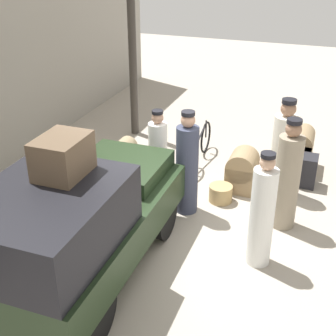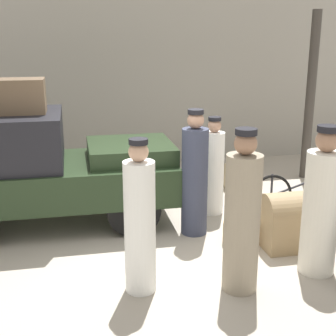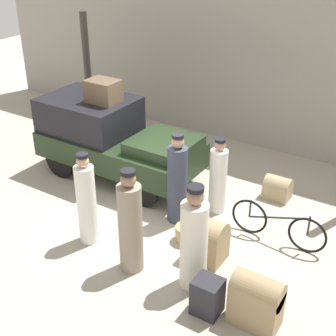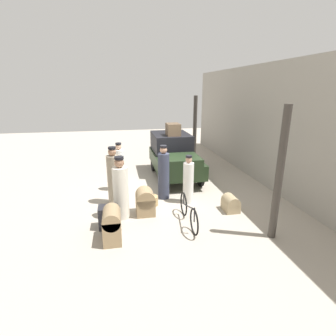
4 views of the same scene
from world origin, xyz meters
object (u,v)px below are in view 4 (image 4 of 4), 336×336
object	(u,v)px
conductor_in_dark_uniform	(120,169)
suitcase_tan_flat	(145,202)
wicker_basket	(152,201)
suitcase_black_upright	(106,217)
bicycle	(189,212)
porter_carrying_trunk	(121,191)
porter_lifting_near_truck	(188,181)
trunk_barrel_dark	(112,224)
trunk_on_truck_roof	(173,129)
porter_standing_middle	(114,178)
truck	(174,154)
porter_with_bicycle	(164,174)
trunk_wicker_pale	(231,204)

from	to	relation	value
conductor_in_dark_uniform	suitcase_tan_flat	world-z (taller)	conductor_in_dark_uniform
wicker_basket	suitcase_black_upright	xyz separation A→B (m)	(1.16, -1.37, 0.15)
conductor_in_dark_uniform	suitcase_tan_flat	xyz separation A→B (m)	(2.08, 0.69, -0.42)
bicycle	porter_carrying_trunk	distance (m)	1.99
porter_lifting_near_truck	trunk_barrel_dark	world-z (taller)	porter_lifting_near_truck
trunk_on_truck_roof	bicycle	bearing A→B (deg)	-6.06
suitcase_tan_flat	trunk_barrel_dark	bearing A→B (deg)	-36.40
bicycle	conductor_in_dark_uniform	distance (m)	3.45
bicycle	porter_standing_middle	size ratio (longest dim) A/B	0.96
wicker_basket	trunk_barrel_dark	xyz separation A→B (m)	(1.85, -1.20, 0.29)
wicker_basket	suitcase_tan_flat	xyz separation A→B (m)	(0.57, -0.26, 0.24)
wicker_basket	trunk_on_truck_roof	world-z (taller)	trunk_on_truck_roof
truck	trunk_barrel_dark	bearing A→B (deg)	-28.56
truck	porter_standing_middle	size ratio (longest dim) A/B	1.96
truck	porter_carrying_trunk	distance (m)	4.09
porter_standing_middle	trunk_on_truck_roof	size ratio (longest dim) A/B	2.71
wicker_basket	porter_lifting_near_truck	world-z (taller)	porter_lifting_near_truck
truck	conductor_in_dark_uniform	world-z (taller)	conductor_in_dark_uniform
porter_standing_middle	trunk_on_truck_roof	bearing A→B (deg)	135.45
suitcase_black_upright	porter_with_bicycle	bearing A→B (deg)	131.88
wicker_basket	porter_carrying_trunk	world-z (taller)	porter_carrying_trunk
truck	trunk_on_truck_roof	xyz separation A→B (m)	(-0.14, 0.00, 1.03)
conductor_in_dark_uniform	porter_standing_middle	xyz separation A→B (m)	(1.11, -0.20, 0.04)
porter_carrying_trunk	conductor_in_dark_uniform	distance (m)	2.18
bicycle	suitcase_tan_flat	size ratio (longest dim) A/B	2.27
trunk_on_truck_roof	conductor_in_dark_uniform	bearing A→B (deg)	-58.53
truck	porter_with_bicycle	size ratio (longest dim) A/B	2.00
porter_with_bicycle	suitcase_tan_flat	size ratio (longest dim) A/B	2.32
wicker_basket	porter_lifting_near_truck	size ratio (longest dim) A/B	0.27
trunk_wicker_pale	suitcase_black_upright	size ratio (longest dim) A/B	0.91
trunk_wicker_pale	suitcase_tan_flat	bearing A→B (deg)	-96.40
truck	trunk_barrel_dark	xyz separation A→B (m)	(4.59, -2.50, -0.49)
suitcase_tan_flat	trunk_barrel_dark	xyz separation A→B (m)	(1.28, -0.94, 0.05)
porter_lifting_near_truck	trunk_wicker_pale	distance (m)	1.50
porter_carrying_trunk	suitcase_black_upright	xyz separation A→B (m)	(0.49, -0.42, -0.53)
porter_carrying_trunk	suitcase_black_upright	bearing A→B (deg)	-40.99
porter_lifting_near_truck	porter_with_bicycle	distance (m)	0.88
porter_with_bicycle	trunk_barrel_dark	xyz separation A→B (m)	(2.36, -1.69, -0.39)
suitcase_black_upright	suitcase_tan_flat	bearing A→B (deg)	117.96
wicker_basket	porter_standing_middle	bearing A→B (deg)	-109.06
conductor_in_dark_uniform	porter_carrying_trunk	bearing A→B (deg)	0.04
bicycle	wicker_basket	xyz separation A→B (m)	(-1.40, -0.85, -0.21)
wicker_basket	bicycle	bearing A→B (deg)	31.16
porter_carrying_trunk	wicker_basket	bearing A→B (deg)	125.29
conductor_in_dark_uniform	trunk_on_truck_roof	xyz separation A→B (m)	(-1.38, 2.25, 1.15)
wicker_basket	porter_carrying_trunk	xyz separation A→B (m)	(0.67, -0.95, 0.68)
truck	suitcase_black_upright	size ratio (longest dim) A/B	6.12
bicycle	suitcase_black_upright	world-z (taller)	bicycle
truck	trunk_wicker_pale	size ratio (longest dim) A/B	6.73
trunk_wicker_pale	trunk_on_truck_roof	bearing A→B (deg)	-164.74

